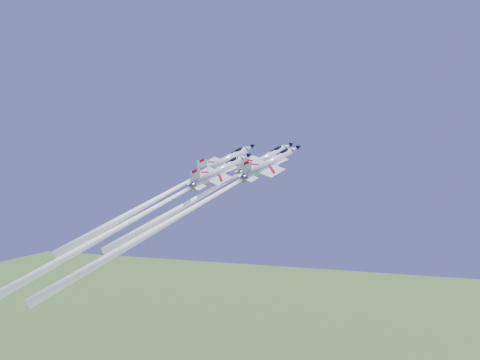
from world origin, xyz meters
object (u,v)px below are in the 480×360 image
(jet_lead, at_px, (212,190))
(jet_slot, at_px, (136,218))
(jet_right, at_px, (188,211))
(jet_left, at_px, (169,192))

(jet_lead, bearing_deg, jet_slot, -90.26)
(jet_right, bearing_deg, jet_slot, -147.30)
(jet_left, height_order, jet_slot, jet_left)
(jet_left, distance_m, jet_slot, 12.58)
(jet_slot, bearing_deg, jet_right, 32.70)
(jet_lead, distance_m, jet_slot, 19.44)
(jet_lead, distance_m, jet_right, 16.17)
(jet_slot, bearing_deg, jet_lead, 89.74)
(jet_lead, bearing_deg, jet_left, -121.22)
(jet_right, bearing_deg, jet_left, 165.47)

